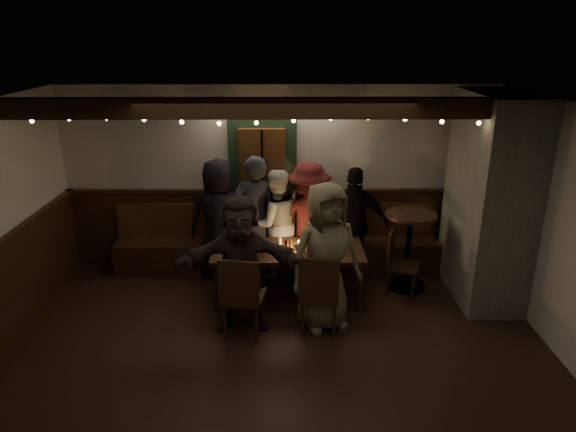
{
  "coord_description": "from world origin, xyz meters",
  "views": [
    {
      "loc": [
        0.09,
        -4.54,
        3.25
      ],
      "look_at": [
        0.15,
        1.6,
        1.05
      ],
      "focal_mm": 32.0,
      "sensor_mm": 36.0,
      "label": 1
    }
  ],
  "objects_px": {
    "dining_table": "(288,253)",
    "person_e": "(354,222)",
    "person_a": "(219,219)",
    "person_f": "(241,263)",
    "chair_near_right": "(319,290)",
    "person_c": "(276,224)",
    "person_g": "(325,257)",
    "chair_near_left": "(241,293)",
    "person_d": "(308,220)",
    "person_b": "(255,218)",
    "chair_end": "(397,259)",
    "high_top": "(409,241)"
  },
  "relations": [
    {
      "from": "dining_table",
      "to": "person_e",
      "type": "xyz_separation_m",
      "value": [
        0.93,
        0.69,
        0.16
      ]
    },
    {
      "from": "person_a",
      "to": "person_f",
      "type": "distance_m",
      "value": 1.43
    },
    {
      "from": "dining_table",
      "to": "chair_near_right",
      "type": "xyz_separation_m",
      "value": [
        0.34,
        -0.85,
        -0.07
      ]
    },
    {
      "from": "chair_near_right",
      "to": "person_c",
      "type": "height_order",
      "value": "person_c"
    },
    {
      "from": "person_c",
      "to": "chair_near_right",
      "type": "bearing_deg",
      "value": 91.36
    },
    {
      "from": "person_g",
      "to": "person_e",
      "type": "bearing_deg",
      "value": 48.64
    },
    {
      "from": "person_g",
      "to": "chair_near_left",
      "type": "bearing_deg",
      "value": 174.68
    },
    {
      "from": "person_d",
      "to": "chair_near_right",
      "type": "bearing_deg",
      "value": 97.77
    },
    {
      "from": "person_a",
      "to": "person_b",
      "type": "height_order",
      "value": "person_b"
    },
    {
      "from": "chair_near_right",
      "to": "chair_end",
      "type": "bearing_deg",
      "value": 41.7
    },
    {
      "from": "dining_table",
      "to": "person_g",
      "type": "bearing_deg",
      "value": -58.0
    },
    {
      "from": "chair_near_left",
      "to": "person_d",
      "type": "height_order",
      "value": "person_d"
    },
    {
      "from": "dining_table",
      "to": "person_g",
      "type": "height_order",
      "value": "person_g"
    },
    {
      "from": "person_a",
      "to": "person_e",
      "type": "distance_m",
      "value": 1.87
    },
    {
      "from": "person_b",
      "to": "person_f",
      "type": "distance_m",
      "value": 1.33
    },
    {
      "from": "person_a",
      "to": "person_f",
      "type": "xyz_separation_m",
      "value": [
        0.41,
        -1.37,
        -0.04
      ]
    },
    {
      "from": "person_e",
      "to": "person_g",
      "type": "bearing_deg",
      "value": 79.95
    },
    {
      "from": "chair_near_right",
      "to": "person_c",
      "type": "distance_m",
      "value": 1.62
    },
    {
      "from": "chair_near_left",
      "to": "person_c",
      "type": "height_order",
      "value": "person_c"
    },
    {
      "from": "person_f",
      "to": "person_d",
      "type": "bearing_deg",
      "value": 56.58
    },
    {
      "from": "person_e",
      "to": "chair_near_left",
      "type": "bearing_deg",
      "value": 58.66
    },
    {
      "from": "person_g",
      "to": "high_top",
      "type": "bearing_deg",
      "value": 18.32
    },
    {
      "from": "person_b",
      "to": "person_d",
      "type": "xyz_separation_m",
      "value": [
        0.73,
        0.01,
        -0.05
      ]
    },
    {
      "from": "person_b",
      "to": "person_g",
      "type": "bearing_deg",
      "value": 112.64
    },
    {
      "from": "high_top",
      "to": "person_c",
      "type": "bearing_deg",
      "value": 167.68
    },
    {
      "from": "person_f",
      "to": "person_g",
      "type": "distance_m",
      "value": 0.95
    },
    {
      "from": "chair_end",
      "to": "person_f",
      "type": "height_order",
      "value": "person_f"
    },
    {
      "from": "chair_end",
      "to": "person_c",
      "type": "xyz_separation_m",
      "value": [
        -1.59,
        0.57,
        0.28
      ]
    },
    {
      "from": "person_a",
      "to": "chair_end",
      "type": "bearing_deg",
      "value": 160.06
    },
    {
      "from": "person_e",
      "to": "dining_table",
      "type": "bearing_deg",
      "value": 47.18
    },
    {
      "from": "high_top",
      "to": "person_d",
      "type": "distance_m",
      "value": 1.37
    },
    {
      "from": "chair_end",
      "to": "person_a",
      "type": "relative_size",
      "value": 0.52
    },
    {
      "from": "high_top",
      "to": "person_c",
      "type": "xyz_separation_m",
      "value": [
        -1.76,
        0.39,
        0.1
      ]
    },
    {
      "from": "high_top",
      "to": "person_f",
      "type": "bearing_deg",
      "value": -155.61
    },
    {
      "from": "chair_near_right",
      "to": "person_f",
      "type": "height_order",
      "value": "person_f"
    },
    {
      "from": "chair_near_left",
      "to": "chair_near_right",
      "type": "height_order",
      "value": "chair_near_left"
    },
    {
      "from": "chair_near_right",
      "to": "chair_end",
      "type": "height_order",
      "value": "chair_near_right"
    },
    {
      "from": "chair_near_right",
      "to": "person_f",
      "type": "bearing_deg",
      "value": 168.65
    },
    {
      "from": "person_d",
      "to": "dining_table",
      "type": "bearing_deg",
      "value": 72.37
    },
    {
      "from": "person_b",
      "to": "person_a",
      "type": "bearing_deg",
      "value": -15.91
    },
    {
      "from": "chair_near_right",
      "to": "person_d",
      "type": "bearing_deg",
      "value": 92.03
    },
    {
      "from": "chair_near_left",
      "to": "high_top",
      "type": "distance_m",
      "value": 2.44
    },
    {
      "from": "chair_near_right",
      "to": "high_top",
      "type": "xyz_separation_m",
      "value": [
        1.26,
        1.14,
        0.12
      ]
    },
    {
      "from": "chair_near_right",
      "to": "person_b",
      "type": "distance_m",
      "value": 1.73
    },
    {
      "from": "chair_end",
      "to": "person_g",
      "type": "bearing_deg",
      "value": -142.3
    },
    {
      "from": "person_b",
      "to": "dining_table",
      "type": "bearing_deg",
      "value": 113.89
    },
    {
      "from": "chair_near_left",
      "to": "person_a",
      "type": "xyz_separation_m",
      "value": [
        -0.42,
        1.62,
        0.28
      ]
    },
    {
      "from": "person_a",
      "to": "person_c",
      "type": "relative_size",
      "value": 1.09
    },
    {
      "from": "person_d",
      "to": "person_a",
      "type": "bearing_deg",
      "value": 4.1
    },
    {
      "from": "chair_end",
      "to": "person_c",
      "type": "distance_m",
      "value": 1.71
    }
  ]
}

